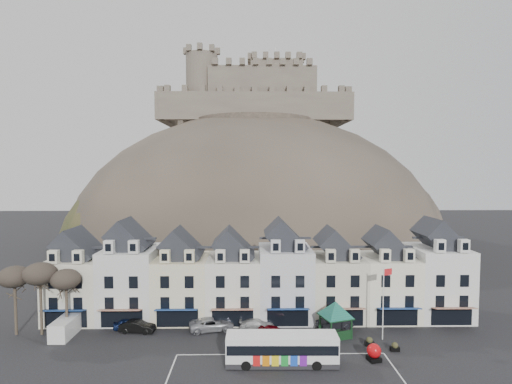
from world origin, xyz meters
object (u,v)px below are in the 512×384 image
at_px(red_buoy, 374,352).
at_px(white_van, 66,327).
at_px(bus, 282,347).
at_px(car_maroon, 273,331).
at_px(car_black, 137,327).
at_px(flagpole, 384,298).
at_px(car_navy, 130,323).
at_px(car_white, 257,324).
at_px(car_silver, 212,324).
at_px(bus_shelter, 336,309).
at_px(car_charcoal, 335,323).

distance_m(red_buoy, white_van, 34.98).
height_order(bus, car_maroon, bus).
distance_m(red_buoy, car_black, 27.28).
xyz_separation_m(flagpole, car_navy, (-30.09, 3.52, -4.18)).
relative_size(red_buoy, car_white, 0.42).
bearing_deg(car_black, flagpole, -87.97).
height_order(bus, car_silver, bus).
bearing_deg(car_navy, car_black, -146.35).
distance_m(bus, car_white, 9.15).
height_order(red_buoy, white_van, white_van).
bearing_deg(car_black, car_maroon, -88.08).
relative_size(bus, car_silver, 2.10).
height_order(bus_shelter, car_silver, bus_shelter).
distance_m(bus, flagpole, 13.77).
height_order(bus, car_white, bus).
bearing_deg(bus_shelter, red_buoy, -84.70).
xyz_separation_m(bus_shelter, car_white, (-9.17, 2.09, -2.59)).
xyz_separation_m(bus, red_buoy, (9.50, 0.56, -0.83)).
distance_m(car_silver, car_white, 5.55).
height_order(car_white, car_maroon, car_maroon).
bearing_deg(bus, red_buoy, 4.33).
distance_m(car_white, car_maroon, 2.81).
bearing_deg(bus, white_van, 164.92).
distance_m(red_buoy, flagpole, 6.96).
bearing_deg(car_charcoal, car_navy, 69.53).
relative_size(car_maroon, car_charcoal, 0.81).
relative_size(bus_shelter, car_black, 1.45).
xyz_separation_m(bus, car_charcoal, (7.22, 8.81, -1.00)).
bearing_deg(car_silver, red_buoy, -128.06).
bearing_deg(car_white, flagpole, -100.43).
xyz_separation_m(car_maroon, car_charcoal, (7.65, 2.13, 0.12)).
relative_size(red_buoy, car_navy, 0.46).
distance_m(flagpole, white_van, 37.25).
distance_m(flagpole, car_maroon, 13.33).
bearing_deg(car_white, car_charcoal, -88.04).
bearing_deg(bus_shelter, car_silver, 154.43).
distance_m(bus, red_buoy, 9.55).
bearing_deg(car_black, car_charcoal, -81.42).
distance_m(bus_shelter, white_van, 31.79).
bearing_deg(white_van, flagpole, -1.87).
height_order(flagpole, car_maroon, flagpole).
distance_m(car_black, car_white, 14.42).
bearing_deg(flagpole, car_black, 175.17).
bearing_deg(car_silver, car_charcoal, -102.45).
bearing_deg(bus_shelter, white_van, 161.13).
xyz_separation_m(bus_shelter, car_silver, (-14.72, 1.94, -2.46)).
xyz_separation_m(car_black, car_maroon, (16.28, -1.41, -0.08)).
relative_size(car_black, car_white, 1.00).
xyz_separation_m(flagpole, car_silver, (-20.04, 2.97, -4.09)).
distance_m(bus_shelter, car_silver, 15.05).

